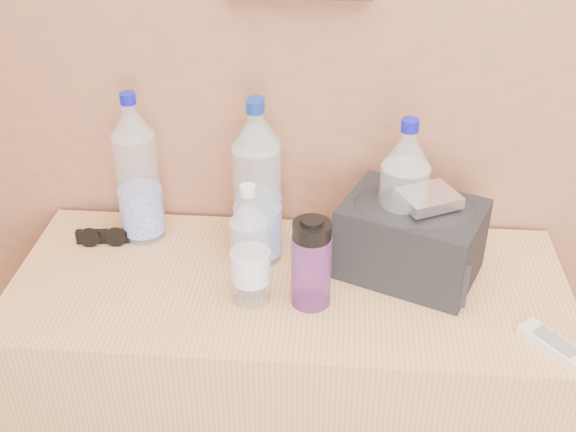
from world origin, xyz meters
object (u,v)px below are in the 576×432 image
object	(u,v)px
pet_large_c	(258,184)
sunglasses	(104,236)
pet_small	(250,252)
toiletry_bag	(411,235)
pet_large_b	(257,192)
dresser	(289,405)
nalgene_bottle	(311,262)
ac_remote	(555,346)
pet_large_d	(402,211)
pet_large_a	(138,176)
foil_packet	(428,198)

from	to	relation	value
pet_large_c	sunglasses	xyz separation A→B (m)	(-0.36, -0.02, -0.14)
pet_small	toiletry_bag	xyz separation A→B (m)	(0.33, 0.12, -0.02)
pet_large_b	pet_large_c	distance (m)	0.04
dresser	nalgene_bottle	distance (m)	0.47
pet_small	ac_remote	distance (m)	0.61
pet_large_d	nalgene_bottle	size ratio (longest dim) A/B	1.84
dresser	pet_large_d	distance (m)	0.58
dresser	pet_large_a	bearing A→B (deg)	156.22
sunglasses	toiletry_bag	distance (m)	0.70
dresser	pet_large_b	size ratio (longest dim) A/B	3.18
nalgene_bottle	sunglasses	bearing A→B (deg)	159.99
nalgene_bottle	pet_large_d	bearing A→B (deg)	30.90
pet_large_b	ac_remote	size ratio (longest dim) A/B	2.57
foil_packet	sunglasses	bearing A→B (deg)	173.46
pet_large_a	pet_large_d	world-z (taller)	pet_large_d
foil_packet	pet_large_a	bearing A→B (deg)	169.09
pet_large_a	pet_large_b	bearing A→B (deg)	-12.98
pet_large_a	foil_packet	size ratio (longest dim) A/B	3.21
pet_large_c	pet_large_a	bearing A→B (deg)	175.66
foil_packet	pet_large_c	bearing A→B (deg)	164.19
pet_large_a	nalgene_bottle	world-z (taller)	pet_large_a
pet_large_c	sunglasses	bearing A→B (deg)	-177.01
toiletry_bag	pet_large_a	bearing A→B (deg)	-166.24
dresser	toiletry_bag	size ratio (longest dim) A/B	4.26
dresser	pet_small	bearing A→B (deg)	-139.49
pet_large_d	toiletry_bag	world-z (taller)	pet_large_d
pet_large_c	dresser	bearing A→B (deg)	-59.93
ac_remote	toiletry_bag	distance (m)	0.36
pet_large_a	pet_large_d	xyz separation A→B (m)	(0.58, -0.11, 0.00)
pet_large_a	pet_large_c	size ratio (longest dim) A/B	0.98
dresser	foil_packet	size ratio (longest dim) A/B	10.77
pet_large_a	pet_large_c	distance (m)	0.27
pet_large_d	pet_small	bearing A→B (deg)	-160.30
pet_large_a	pet_large_c	bearing A→B (deg)	-4.34
dresser	sunglasses	bearing A→B (deg)	165.16
pet_large_a	sunglasses	world-z (taller)	pet_large_a
pet_large_a	sunglasses	size ratio (longest dim) A/B	2.81
nalgene_bottle	pet_large_c	bearing A→B (deg)	123.05
pet_large_a	ac_remote	distance (m)	0.94
sunglasses	pet_small	bearing A→B (deg)	-32.72
pet_large_b	foil_packet	distance (m)	0.36
pet_large_a	ac_remote	size ratio (longest dim) A/B	2.44
ac_remote	pet_large_d	bearing A→B (deg)	-166.21
pet_small	pet_large_a	bearing A→B (deg)	142.16
pet_large_d	foil_packet	bearing A→B (deg)	-13.49
nalgene_bottle	toiletry_bag	world-z (taller)	nalgene_bottle
ac_remote	toiletry_bag	world-z (taller)	toiletry_bag
pet_large_b	foil_packet	xyz separation A→B (m)	(0.35, -0.06, 0.04)
pet_large_b	pet_large_d	xyz separation A→B (m)	(0.30, -0.05, -0.00)
pet_large_b	nalgene_bottle	bearing A→B (deg)	-50.71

